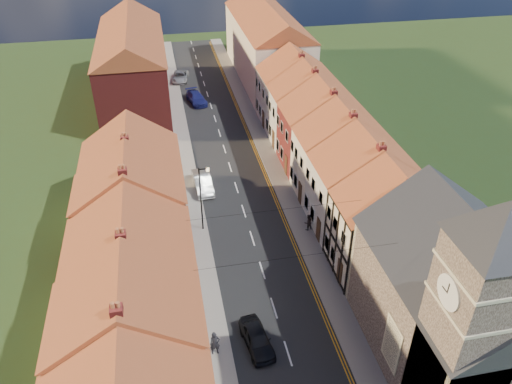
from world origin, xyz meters
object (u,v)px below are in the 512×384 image
(car_near, at_px, (257,338))
(pedestrian_left, at_px, (215,343))
(car_mid, at_px, (203,182))
(church, at_px, (465,296))
(car_distant, at_px, (180,77))
(pedestrian_right, at_px, (308,222))
(car_far, at_px, (196,98))
(lamppost, at_px, (202,195))

(car_near, height_order, pedestrian_left, pedestrian_left)
(car_near, bearing_deg, car_mid, 86.18)
(church, bearing_deg, car_mid, 118.53)
(car_near, distance_m, car_distant, 48.75)
(church, height_order, pedestrian_right, church)
(car_near, relative_size, pedestrian_right, 2.56)
(pedestrian_left, bearing_deg, church, -17.78)
(church, relative_size, pedestrian_left, 8.58)
(car_distant, bearing_deg, car_far, -70.70)
(pedestrian_left, bearing_deg, lamppost, 83.38)
(car_mid, height_order, car_far, car_mid)
(church, distance_m, car_mid, 26.79)
(car_near, height_order, car_mid, car_mid)
(lamppost, bearing_deg, car_mid, 84.56)
(car_mid, bearing_deg, car_distant, 86.33)
(lamppost, relative_size, pedestrian_right, 4.00)
(car_near, relative_size, car_distant, 0.83)
(church, relative_size, pedestrian_right, 10.14)
(car_near, height_order, car_far, car_far)
(car_near, relative_size, pedestrian_left, 2.16)
(car_far, bearing_deg, lamppost, -106.29)
(car_near, height_order, car_distant, car_near)
(lamppost, distance_m, pedestrian_right, 9.25)
(car_distant, distance_m, pedestrian_left, 48.90)
(church, height_order, car_far, church)
(lamppost, bearing_deg, pedestrian_right, -12.12)
(lamppost, relative_size, pedestrian_left, 3.39)
(pedestrian_right, bearing_deg, car_near, 40.96)
(car_near, xyz_separation_m, car_distant, (-1.37, 48.73, -0.01))
(car_mid, xyz_separation_m, pedestrian_right, (8.05, -8.28, 0.13))
(car_mid, relative_size, car_far, 0.96)
(church, height_order, car_distant, church)
(lamppost, distance_m, car_near, 13.42)
(pedestrian_left, bearing_deg, car_far, 82.62)
(lamppost, xyz_separation_m, car_far, (2.09, 27.36, -2.86))
(car_mid, bearing_deg, car_far, 82.30)
(car_far, bearing_deg, car_distant, 88.02)
(car_mid, distance_m, car_far, 20.99)
(church, bearing_deg, car_near, 161.62)
(car_far, height_order, car_distant, car_far)
(car_near, distance_m, pedestrian_right, 12.95)
(lamppost, relative_size, car_far, 1.29)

